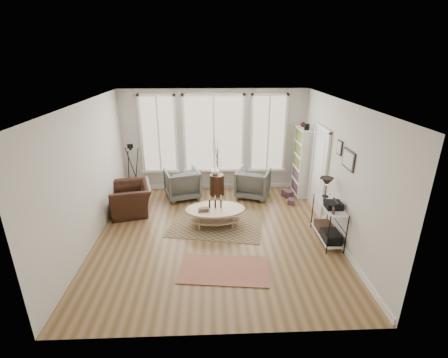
{
  "coord_description": "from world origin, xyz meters",
  "views": [
    {
      "loc": [
        -0.09,
        -6.29,
        3.76
      ],
      "look_at": [
        0.2,
        0.6,
        1.1
      ],
      "focal_mm": 26.0,
      "sensor_mm": 36.0,
      "label": 1
    }
  ],
  "objects_px": {
    "bookcase": "(301,162)",
    "armchair_left": "(182,183)",
    "coffee_table": "(215,212)",
    "low_shelf": "(329,219)",
    "accent_chair": "(131,199)",
    "side_table": "(217,168)",
    "armchair_right": "(253,183)"
  },
  "relations": [
    {
      "from": "bookcase",
      "to": "low_shelf",
      "type": "xyz_separation_m",
      "value": [
        -0.06,
        -2.52,
        -0.44
      ]
    },
    {
      "from": "armchair_right",
      "to": "accent_chair",
      "type": "relative_size",
      "value": 0.79
    },
    {
      "from": "accent_chair",
      "to": "side_table",
      "type": "bearing_deg",
      "value": 99.43
    },
    {
      "from": "low_shelf",
      "to": "armchair_left",
      "type": "height_order",
      "value": "low_shelf"
    },
    {
      "from": "coffee_table",
      "to": "armchair_left",
      "type": "xyz_separation_m",
      "value": [
        -0.88,
        1.65,
        0.07
      ]
    },
    {
      "from": "bookcase",
      "to": "coffee_table",
      "type": "height_order",
      "value": "bookcase"
    },
    {
      "from": "coffee_table",
      "to": "low_shelf",
      "type": "bearing_deg",
      "value": -16.95
    },
    {
      "from": "bookcase",
      "to": "accent_chair",
      "type": "distance_m",
      "value": 4.7
    },
    {
      "from": "bookcase",
      "to": "accent_chair",
      "type": "height_order",
      "value": "bookcase"
    },
    {
      "from": "bookcase",
      "to": "low_shelf",
      "type": "relative_size",
      "value": 1.58
    },
    {
      "from": "coffee_table",
      "to": "accent_chair",
      "type": "distance_m",
      "value": 2.25
    },
    {
      "from": "armchair_left",
      "to": "bookcase",
      "type": "bearing_deg",
      "value": 164.93
    },
    {
      "from": "low_shelf",
      "to": "armchair_left",
      "type": "bearing_deg",
      "value": 143.98
    },
    {
      "from": "bookcase",
      "to": "side_table",
      "type": "distance_m",
      "value": 2.37
    },
    {
      "from": "low_shelf",
      "to": "armchair_right",
      "type": "bearing_deg",
      "value": 119.04
    },
    {
      "from": "bookcase",
      "to": "accent_chair",
      "type": "relative_size",
      "value": 1.83
    },
    {
      "from": "armchair_right",
      "to": "accent_chair",
      "type": "bearing_deg",
      "value": 34.37
    },
    {
      "from": "low_shelf",
      "to": "armchair_right",
      "type": "relative_size",
      "value": 1.47
    },
    {
      "from": "armchair_left",
      "to": "side_table",
      "type": "distance_m",
      "value": 1.05
    },
    {
      "from": "low_shelf",
      "to": "armchair_left",
      "type": "distance_m",
      "value": 4.05
    },
    {
      "from": "armchair_right",
      "to": "side_table",
      "type": "height_order",
      "value": "side_table"
    },
    {
      "from": "bookcase",
      "to": "low_shelf",
      "type": "bearing_deg",
      "value": -91.28
    },
    {
      "from": "bookcase",
      "to": "coffee_table",
      "type": "distance_m",
      "value": 3.1
    },
    {
      "from": "coffee_table",
      "to": "accent_chair",
      "type": "height_order",
      "value": "accent_chair"
    },
    {
      "from": "bookcase",
      "to": "side_table",
      "type": "height_order",
      "value": "bookcase"
    },
    {
      "from": "bookcase",
      "to": "armchair_left",
      "type": "bearing_deg",
      "value": -177.64
    },
    {
      "from": "coffee_table",
      "to": "armchair_right",
      "type": "relative_size",
      "value": 1.58
    },
    {
      "from": "bookcase",
      "to": "armchair_left",
      "type": "relative_size",
      "value": 2.27
    },
    {
      "from": "side_table",
      "to": "accent_chair",
      "type": "relative_size",
      "value": 1.49
    },
    {
      "from": "side_table",
      "to": "accent_chair",
      "type": "distance_m",
      "value": 2.45
    },
    {
      "from": "armchair_right",
      "to": "accent_chair",
      "type": "distance_m",
      "value": 3.3
    },
    {
      "from": "armchair_left",
      "to": "armchair_right",
      "type": "relative_size",
      "value": 1.02
    }
  ]
}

